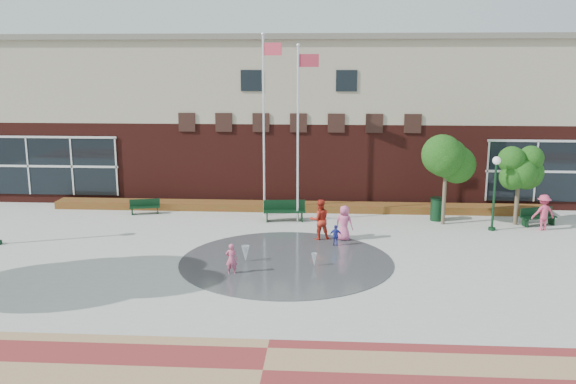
# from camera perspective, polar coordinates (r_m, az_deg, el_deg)

# --- Properties ---
(ground) EXTENTS (120.00, 120.00, 0.00)m
(ground) POSITION_cam_1_polar(r_m,az_deg,el_deg) (21.32, -0.71, -9.07)
(ground) COLOR #666056
(ground) RESTS_ON ground
(plaza_concrete) EXTENTS (46.00, 18.00, 0.01)m
(plaza_concrete) POSITION_cam_1_polar(r_m,az_deg,el_deg) (25.09, -0.00, -5.81)
(plaza_concrete) COLOR #A8A8A0
(plaza_concrete) RESTS_ON ground
(splash_pad) EXTENTS (8.40, 8.40, 0.01)m
(splash_pad) POSITION_cam_1_polar(r_m,az_deg,el_deg) (24.14, -0.16, -6.53)
(splash_pad) COLOR #383A3D
(splash_pad) RESTS_ON ground
(library_building) EXTENTS (44.40, 10.40, 9.20)m
(library_building) POSITION_cam_1_polar(r_m,az_deg,el_deg) (37.49, 1.36, 7.28)
(library_building) COLOR #471814
(library_building) RESTS_ON ground
(flower_bed) EXTENTS (26.00, 1.20, 0.40)m
(flower_bed) POSITION_cam_1_polar(r_m,az_deg,el_deg) (32.40, 0.88, -1.76)
(flower_bed) COLOR #A51B12
(flower_bed) RESTS_ON ground
(flagpole_left) EXTENTS (1.02, 0.43, 9.15)m
(flagpole_left) POSITION_cam_1_polar(r_m,az_deg,el_deg) (30.56, -2.20, 7.10)
(flagpole_left) COLOR white
(flagpole_left) RESTS_ON ground
(flagpole_right) EXTENTS (1.06, 0.17, 8.59)m
(flagpole_right) POSITION_cam_1_polar(r_m,az_deg,el_deg) (29.34, 1.04, 6.33)
(flagpole_right) COLOR white
(flagpole_right) RESTS_ON ground
(lamp_right) EXTENTS (0.37, 0.37, 3.50)m
(lamp_right) POSITION_cam_1_polar(r_m,az_deg,el_deg) (29.63, 18.79, 0.62)
(lamp_right) COLOR black
(lamp_right) RESTS_ON ground
(bench_left) EXTENTS (1.60, 0.79, 0.77)m
(bench_left) POSITION_cam_1_polar(r_m,az_deg,el_deg) (32.44, -13.24, -1.61)
(bench_left) COLOR black
(bench_left) RESTS_ON ground
(bench_mid) EXTENTS (2.11, 0.78, 1.04)m
(bench_mid) POSITION_cam_1_polar(r_m,az_deg,el_deg) (30.13, -0.34, -2.15)
(bench_mid) COLOR black
(bench_mid) RESTS_ON ground
(bench_right) EXTENTS (1.81, 1.02, 0.88)m
(bench_right) POSITION_cam_1_polar(r_m,az_deg,el_deg) (31.66, 22.36, -2.46)
(bench_right) COLOR black
(bench_right) RESTS_ON ground
(trash_can) EXTENTS (0.71, 0.71, 1.17)m
(trash_can) POSITION_cam_1_polar(r_m,az_deg,el_deg) (31.11, 13.79, -1.56)
(trash_can) COLOR black
(trash_can) RESTS_ON ground
(tree_mid) EXTENTS (2.58, 2.58, 4.36)m
(tree_mid) POSITION_cam_1_polar(r_m,az_deg,el_deg) (29.96, 14.58, 2.93)
(tree_mid) COLOR #4D3F2F
(tree_mid) RESTS_ON ground
(tree_small_right) EXTENTS (2.29, 2.29, 3.91)m
(tree_small_right) POSITION_cam_1_polar(r_m,az_deg,el_deg) (31.00, 20.85, 2.23)
(tree_small_right) COLOR #4D3F2F
(tree_small_right) RESTS_ON ground
(water_jet_a) EXTENTS (0.32, 0.32, 0.63)m
(water_jet_a) POSITION_cam_1_polar(r_m,az_deg,el_deg) (24.14, -3.99, -6.57)
(water_jet_a) COLOR white
(water_jet_a) RESTS_ON ground
(water_jet_b) EXTENTS (0.23, 0.23, 0.51)m
(water_jet_b) POSITION_cam_1_polar(r_m,az_deg,el_deg) (23.56, 2.46, -7.02)
(water_jet_b) COLOR white
(water_jet_b) RESTS_ON ground
(child_splash) EXTENTS (0.45, 0.31, 1.17)m
(child_splash) POSITION_cam_1_polar(r_m,az_deg,el_deg) (22.66, -5.32, -6.26)
(child_splash) COLOR #CE5376
(child_splash) RESTS_ON ground
(adult_red) EXTENTS (1.04, 0.90, 1.83)m
(adult_red) POSITION_cam_1_polar(r_m,az_deg,el_deg) (26.90, 2.99, -2.60)
(adult_red) COLOR red
(adult_red) RESTS_ON ground
(adult_pink) EXTENTS (0.90, 0.76, 1.58)m
(adult_pink) POSITION_cam_1_polar(r_m,az_deg,el_deg) (26.88, 5.28, -2.92)
(adult_pink) COLOR #D9598A
(adult_pink) RESTS_ON ground
(child_blue) EXTENTS (0.55, 0.23, 0.95)m
(child_blue) POSITION_cam_1_polar(r_m,az_deg,el_deg) (26.05, 4.48, -4.10)
(child_blue) COLOR #2C34A5
(child_blue) RESTS_ON ground
(person_bench) EXTENTS (1.21, 0.85, 1.71)m
(person_bench) POSITION_cam_1_polar(r_m,az_deg,el_deg) (30.78, 22.78, -1.79)
(person_bench) COLOR #D23E62
(person_bench) RESTS_ON ground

